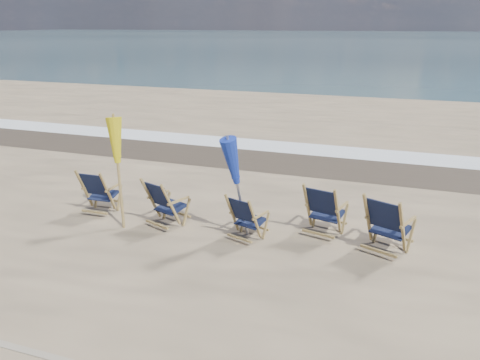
{
  "coord_description": "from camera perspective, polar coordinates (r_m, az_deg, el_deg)",
  "views": [
    {
      "loc": [
        2.74,
        -5.78,
        3.74
      ],
      "look_at": [
        0.0,
        2.2,
        0.9
      ],
      "focal_mm": 35.0,
      "sensor_mm": 36.0,
      "label": 1
    }
  ],
  "objects": [
    {
      "name": "beach_chair_3",
      "position": [
        8.5,
        11.79,
        -4.05
      ],
      "size": [
        0.82,
        0.88,
        1.04
      ],
      "primitive_type": null,
      "rotation": [
        0.0,
        0.0,
        2.91
      ],
      "color": "#121934",
      "rests_on": "ground"
    },
    {
      "name": "wet_sand_strip",
      "position": [
        13.4,
        6.41,
        2.29
      ],
      "size": [
        200.0,
        2.6,
        0.0
      ],
      "primitive_type": "cube",
      "color": "#42362A",
      "rests_on": "ground"
    },
    {
      "name": "beach_chair_4",
      "position": [
        8.08,
        19.16,
        -5.78
      ],
      "size": [
        0.94,
        0.99,
        1.09
      ],
      "primitive_type": null,
      "rotation": [
        0.0,
        0.0,
        2.75
      ],
      "color": "#121934",
      "rests_on": "ground"
    },
    {
      "name": "beach_chair_2",
      "position": [
        8.2,
        1.81,
        -5.06
      ],
      "size": [
        0.74,
        0.79,
        0.9
      ],
      "primitive_type": null,
      "rotation": [
        0.0,
        0.0,
        2.83
      ],
      "color": "#121934",
      "rests_on": "ground"
    },
    {
      "name": "umbrella_blue",
      "position": [
        8.09,
        -0.1,
        2.15
      ],
      "size": [
        0.3,
        0.3,
        1.96
      ],
      "color": "#A5A5AD",
      "rests_on": "ground"
    },
    {
      "name": "umbrella_yellow",
      "position": [
        8.95,
        -14.82,
        3.94
      ],
      "size": [
        0.3,
        0.3,
        2.09
      ],
      "color": "olive",
      "rests_on": "ground"
    },
    {
      "name": "beach_chair_1",
      "position": [
        8.79,
        -8.44,
        -3.25
      ],
      "size": [
        0.84,
        0.89,
        0.99
      ],
      "primitive_type": null,
      "rotation": [
        0.0,
        0.0,
        2.8
      ],
      "color": "#121934",
      "rests_on": "ground"
    },
    {
      "name": "ocean",
      "position": [
        133.86,
        18.52,
        16.07
      ],
      "size": [
        400.0,
        400.0,
        0.0
      ],
      "primitive_type": "plane",
      "color": "#39575E",
      "rests_on": "ground"
    },
    {
      "name": "surf_foam",
      "position": [
        14.82,
        7.7,
        3.82
      ],
      "size": [
        200.0,
        1.4,
        0.01
      ],
      "primitive_type": "cube",
      "color": "silver",
      "rests_on": "ground"
    },
    {
      "name": "beach_chair_0",
      "position": [
        9.75,
        -15.81,
        -1.58
      ],
      "size": [
        0.64,
        0.72,
        0.99
      ],
      "primitive_type": null,
      "rotation": [
        0.0,
        0.0,
        3.16
      ],
      "color": "#121934",
      "rests_on": "ground"
    }
  ]
}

